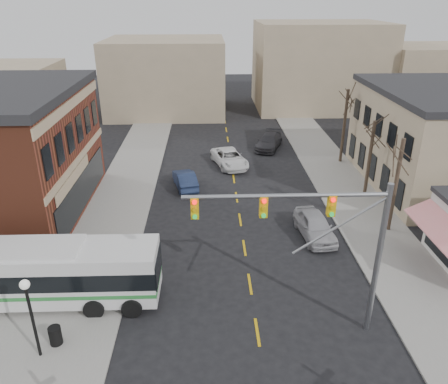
# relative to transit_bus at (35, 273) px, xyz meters

# --- Properties ---
(ground) EXTENTS (160.00, 160.00, 0.00)m
(ground) POSITION_rel_transit_bus_xyz_m (11.64, -4.85, -1.90)
(ground) COLOR black
(ground) RESTS_ON ground
(sidewalk_west) EXTENTS (5.00, 60.00, 0.12)m
(sidewalk_west) POSITION_rel_transit_bus_xyz_m (2.14, 15.15, -1.84)
(sidewalk_west) COLOR gray
(sidewalk_west) RESTS_ON ground
(sidewalk_east) EXTENTS (5.00, 60.00, 0.12)m
(sidewalk_east) POSITION_rel_transit_bus_xyz_m (21.14, 15.15, -1.84)
(sidewalk_east) COLOR gray
(sidewalk_east) RESTS_ON ground
(tree_east_a) EXTENTS (0.28, 0.28, 6.75)m
(tree_east_a) POSITION_rel_transit_bus_xyz_m (22.14, 7.15, 1.60)
(tree_east_a) COLOR #382B21
(tree_east_a) RESTS_ON sidewalk_east
(tree_east_b) EXTENTS (0.28, 0.28, 6.30)m
(tree_east_b) POSITION_rel_transit_bus_xyz_m (22.44, 13.15, 1.37)
(tree_east_b) COLOR #382B21
(tree_east_b) RESTS_ON sidewalk_east
(tree_east_c) EXTENTS (0.28, 0.28, 7.20)m
(tree_east_c) POSITION_rel_transit_bus_xyz_m (22.64, 21.15, 1.82)
(tree_east_c) COLOR #382B21
(tree_east_c) RESTS_ON sidewalk_east
(transit_bus) EXTENTS (13.12, 2.92, 3.38)m
(transit_bus) POSITION_rel_transit_bus_xyz_m (0.00, 0.00, 0.00)
(transit_bus) COLOR silver
(transit_bus) RESTS_ON ground
(traffic_signal_mast) EXTENTS (9.21, 0.30, 8.00)m
(traffic_signal_mast) POSITION_rel_transit_bus_xyz_m (14.61, -2.79, 3.80)
(traffic_signal_mast) COLOR gray
(traffic_signal_mast) RESTS_ON ground
(street_lamp) EXTENTS (0.44, 0.44, 4.20)m
(street_lamp) POSITION_rel_transit_bus_xyz_m (1.35, -4.07, 1.23)
(street_lamp) COLOR black
(street_lamp) RESTS_ON sidewalk_west
(trash_bin) EXTENTS (0.60, 0.60, 0.95)m
(trash_bin) POSITION_rel_transit_bus_xyz_m (1.88, -3.35, -1.30)
(trash_bin) COLOR black
(trash_bin) RESTS_ON sidewalk_west
(car_a) EXTENTS (2.47, 5.12, 1.69)m
(car_a) POSITION_rel_transit_bus_xyz_m (16.64, 6.51, -1.05)
(car_a) COLOR #A9A8AD
(car_a) RESTS_ON ground
(car_b) EXTENTS (2.58, 4.78, 1.50)m
(car_b) POSITION_rel_transit_bus_xyz_m (7.27, 15.40, -1.15)
(car_b) COLOR #1B2745
(car_b) RESTS_ON ground
(car_c) EXTENTS (3.99, 6.10, 1.56)m
(car_c) POSITION_rel_transit_bus_xyz_m (11.42, 20.60, -1.12)
(car_c) COLOR white
(car_c) RESTS_ON ground
(car_d) EXTENTS (3.96, 5.80, 1.56)m
(car_d) POSITION_rel_transit_bus_xyz_m (16.02, 25.80, -1.12)
(car_d) COLOR #37363A
(car_d) RESTS_ON ground
(pedestrian_near) EXTENTS (0.56, 0.70, 1.67)m
(pedestrian_near) POSITION_rel_transit_bus_xyz_m (2.58, -0.84, -0.94)
(pedestrian_near) COLOR #61574D
(pedestrian_near) RESTS_ON sidewalk_west
(pedestrian_far) EXTENTS (0.96, 0.95, 1.56)m
(pedestrian_far) POSITION_rel_transit_bus_xyz_m (0.52, 3.26, -1.00)
(pedestrian_far) COLOR #2D2F4F
(pedestrian_far) RESTS_ON sidewalk_west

